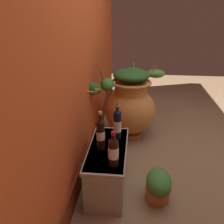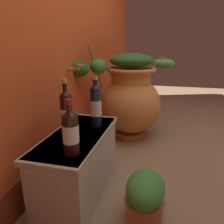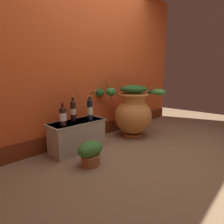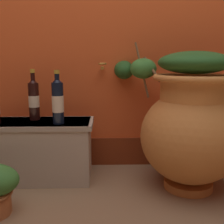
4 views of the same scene
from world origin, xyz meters
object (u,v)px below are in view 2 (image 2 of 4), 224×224
terracotta_urn (130,97)px  wine_bottle_left (71,131)px  wine_bottle_right (66,111)px  wine_bottle_middle (96,104)px  potted_shrub (145,195)px

terracotta_urn → wine_bottle_left: 1.22m
wine_bottle_left → wine_bottle_right: size_ratio=0.83×
terracotta_urn → wine_bottle_middle: (-0.81, 0.09, 0.13)m
wine_bottle_middle → wine_bottle_right: (-0.18, 0.12, -0.00)m
terracotta_urn → wine_bottle_right: size_ratio=3.29×
wine_bottle_right → potted_shrub: (-0.12, -0.49, -0.40)m
wine_bottle_left → potted_shrub: 0.53m
wine_bottle_left → potted_shrub: wine_bottle_left is taller
wine_bottle_middle → terracotta_urn: bearing=-6.3°
terracotta_urn → wine_bottle_right: terracotta_urn is taller
terracotta_urn → potted_shrub: terracotta_urn is taller
terracotta_urn → wine_bottle_right: bearing=167.9°
wine_bottle_left → potted_shrub: bearing=-74.4°
wine_bottle_left → wine_bottle_right: 0.26m
potted_shrub → wine_bottle_right: bearing=76.2°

